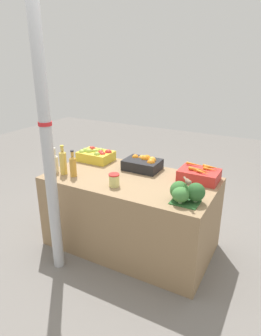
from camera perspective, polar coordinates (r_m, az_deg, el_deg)
name	(u,v)px	position (r m, az deg, el deg)	size (l,w,h in m)	color
ground_plane	(130,244)	(3.23, 0.00, -14.27)	(10.00, 10.00, 0.00)	slate
market_table	(130,212)	(3.03, 0.00, -8.44)	(1.62, 0.86, 0.75)	#937551
support_pole	(46,136)	(2.49, -15.76, 5.95)	(0.11, 0.11, 2.50)	#B7BABF
apple_crate	(96,155)	(3.33, -6.59, 2.49)	(0.36, 0.26, 0.14)	gold
orange_crate	(143,164)	(3.06, 2.43, 0.86)	(0.36, 0.26, 0.14)	black
carrot_crate	(199,175)	(2.86, 12.98, -1.23)	(0.36, 0.26, 0.14)	red
broccoli_pile	(186,192)	(2.42, 10.44, -4.60)	(0.28, 0.22, 0.16)	#2D602D
juice_bottle_cloudy	(55,162)	(3.06, -14.19, 1.04)	(0.07, 0.07, 0.25)	beige
juice_bottle_golden	(63,162)	(2.99, -12.72, 1.15)	(0.07, 0.07, 0.29)	gold
juice_bottle_amber	(73,166)	(2.92, -10.89, 0.47)	(0.06, 0.06, 0.26)	gold
pickle_jar	(114,180)	(2.67, -3.14, -2.30)	(0.10, 0.10, 0.12)	#D1CC75
sparrow_bird	(188,181)	(2.34, 10.88, -2.53)	(0.10, 0.11, 0.05)	#4C3D2D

